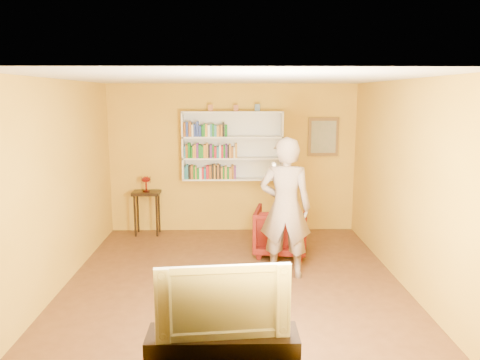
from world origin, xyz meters
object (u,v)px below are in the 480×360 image
Objects in this scene: armchair at (281,231)px; tv_cabinet at (223,357)px; console_table at (147,199)px; television at (222,297)px; ruby_lustre at (146,181)px; bookshelf at (233,146)px; person at (285,208)px.

tv_cabinet is at bearing 85.65° from armchair.
television reaches higher than console_table.
ruby_lustre reaches higher than tv_cabinet.
tv_cabinet is (1.44, -4.50, -0.42)m from console_table.
bookshelf is 1.37× the size of tv_cabinet.
person is at bearing 71.59° from tv_cabinet.
armchair is 0.73× the size of television.
bookshelf reaches higher than person.
person is at bearing 97.17° from armchair.
ruby_lustre is 4.73m from television.
console_table is 0.96× the size of armchair.
ruby_lustre is 0.33× the size of armchair.
person is (0.71, -2.19, -0.62)m from bookshelf.
ruby_lustre is 2.64m from armchair.
ruby_lustre is at bearing -174.12° from bookshelf.
tv_cabinet is at bearing -72.25° from console_table.
console_table reaches higher than armchair.
television is (1.44, -4.50, 0.14)m from console_table.
ruby_lustre is 0.21× the size of tv_cabinet.
armchair is (2.31, -1.12, -0.28)m from console_table.
ruby_lustre is (-1.55, -0.16, -0.61)m from bookshelf.
bookshelf is 1.92m from armchair.
person reaches higher than television.
console_table is 0.70× the size of television.
bookshelf is at bearing 5.88° from ruby_lustre.
armchair is at bearing -83.89° from person.
ruby_lustre is 4.78m from tv_cabinet.
person reaches higher than armchair.
person is 1.73× the size of television.
person is (2.26, -2.03, 0.32)m from console_table.
armchair reaches higher than tv_cabinet.
tv_cabinet is 1.16× the size of television.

